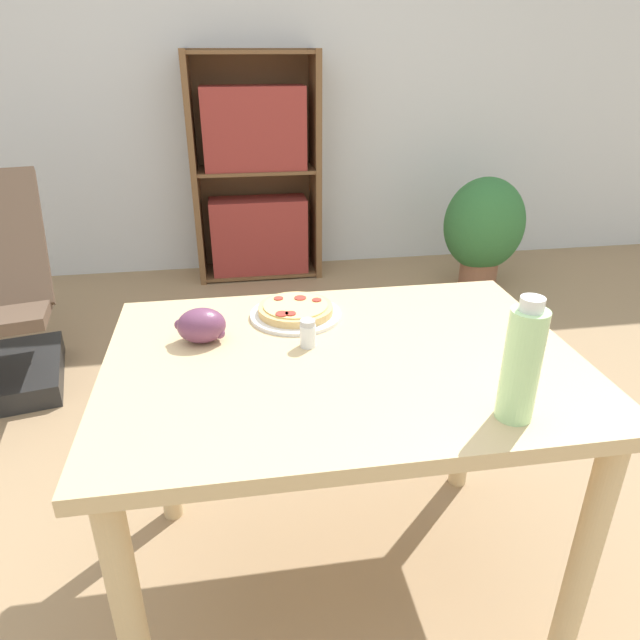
% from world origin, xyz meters
% --- Properties ---
extents(ground_plane, '(14.00, 14.00, 0.00)m').
position_xyz_m(ground_plane, '(0.00, 0.00, 0.00)').
color(ground_plane, '#9E7F5B').
extents(wall_back, '(8.00, 0.05, 2.60)m').
position_xyz_m(wall_back, '(0.00, 2.62, 1.30)').
color(wall_back, silver).
rests_on(wall_back, ground_plane).
extents(dining_table, '(1.08, 0.77, 0.72)m').
position_xyz_m(dining_table, '(0.11, -0.03, 0.62)').
color(dining_table, '#D1B27F').
rests_on(dining_table, ground_plane).
extents(pizza_on_plate, '(0.24, 0.24, 0.04)m').
position_xyz_m(pizza_on_plate, '(0.03, 0.19, 0.74)').
color(pizza_on_plate, white).
rests_on(pizza_on_plate, dining_table).
extents(grape_bunch, '(0.12, 0.09, 0.08)m').
position_xyz_m(grape_bunch, '(-0.21, 0.09, 0.77)').
color(grape_bunch, '#6B3856').
rests_on(grape_bunch, dining_table).
extents(drink_bottle, '(0.07, 0.07, 0.25)m').
position_xyz_m(drink_bottle, '(0.39, -0.32, 0.84)').
color(drink_bottle, '#B7EAA3').
rests_on(drink_bottle, dining_table).
extents(salt_shaker, '(0.04, 0.04, 0.07)m').
position_xyz_m(salt_shaker, '(0.04, 0.03, 0.76)').
color(salt_shaker, white).
rests_on(salt_shaker, dining_table).
extents(bookshelf, '(0.78, 0.32, 1.36)m').
position_xyz_m(bookshelf, '(0.05, 2.43, 0.62)').
color(bookshelf, brown).
rests_on(bookshelf, ground_plane).
extents(potted_plant_floor, '(0.49, 0.42, 0.68)m').
position_xyz_m(potted_plant_floor, '(1.39, 2.00, 0.37)').
color(potted_plant_floor, '#8E5B42').
rests_on(potted_plant_floor, ground_plane).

